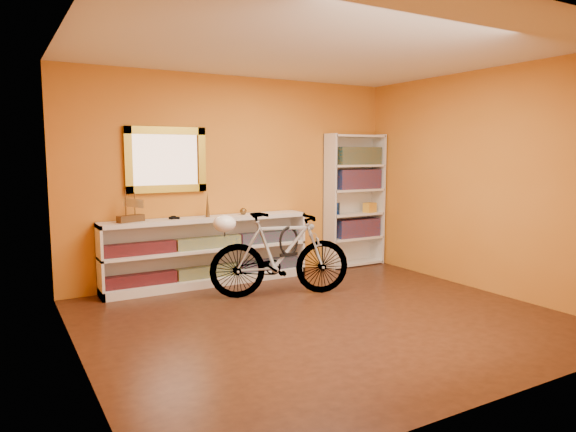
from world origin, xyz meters
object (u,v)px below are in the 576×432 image
bookcase (355,200)px  bicycle (280,254)px  helmet (225,224)px  console_unit (208,251)px

bookcase → bicycle: size_ratio=1.15×
bicycle → bookcase: bearing=-45.4°
bicycle → helmet: 0.73m
bicycle → helmet: size_ratio=6.44×
bookcase → console_unit: bearing=-179.4°
console_unit → helmet: size_ratio=10.13×
console_unit → helmet: helmet is taller
helmet → console_unit: bearing=84.2°
console_unit → bookcase: size_ratio=1.37×
bicycle → helmet: bearing=90.0°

